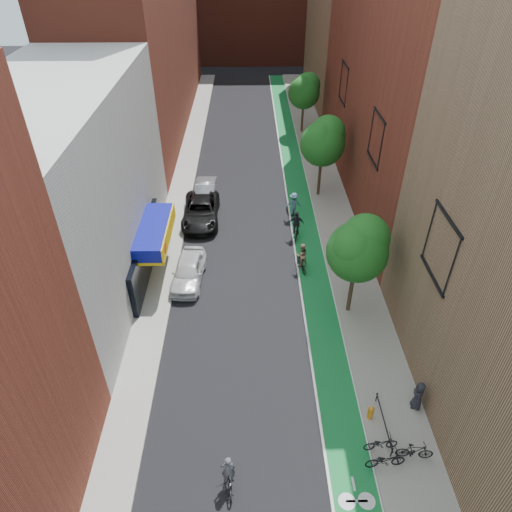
{
  "coord_description": "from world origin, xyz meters",
  "views": [
    {
      "loc": [
        -0.22,
        -9.7,
        18.93
      ],
      "look_at": [
        0.2,
        13.59,
        1.5
      ],
      "focal_mm": 32.0,
      "sensor_mm": 36.0,
      "label": 1
    }
  ],
  "objects_px": {
    "parked_car_black": "(201,211)",
    "fire_hydrant": "(371,412)",
    "cyclist_lead": "(229,477)",
    "cyclist_lane_far": "(294,206)",
    "parked_car_silver": "(205,193)",
    "cyclist_lane_mid": "(296,228)",
    "cyclist_lane_near": "(301,259)",
    "pedestrian": "(418,395)",
    "parked_car_white": "(188,271)"
  },
  "relations": [
    {
      "from": "parked_car_white",
      "to": "cyclist_lane_mid",
      "type": "height_order",
      "value": "cyclist_lane_mid"
    },
    {
      "from": "pedestrian",
      "to": "parked_car_white",
      "type": "bearing_deg",
      "value": -116.85
    },
    {
      "from": "cyclist_lead",
      "to": "cyclist_lane_near",
      "type": "bearing_deg",
      "value": -114.78
    },
    {
      "from": "parked_car_black",
      "to": "cyclist_lane_mid",
      "type": "xyz_separation_m",
      "value": [
        7.09,
        -2.6,
        0.07
      ]
    },
    {
      "from": "parked_car_silver",
      "to": "cyclist_lane_mid",
      "type": "distance_m",
      "value": 8.9
    },
    {
      "from": "fire_hydrant",
      "to": "cyclist_lead",
      "type": "bearing_deg",
      "value": -155.33
    },
    {
      "from": "cyclist_lane_far",
      "to": "parked_car_black",
      "type": "bearing_deg",
      "value": -1.91
    },
    {
      "from": "cyclist_lane_mid",
      "to": "parked_car_black",
      "type": "bearing_deg",
      "value": -10.26
    },
    {
      "from": "parked_car_black",
      "to": "cyclist_lead",
      "type": "distance_m",
      "value": 20.79
    },
    {
      "from": "parked_car_white",
      "to": "fire_hydrant",
      "type": "bearing_deg",
      "value": -43.41
    },
    {
      "from": "cyclist_lead",
      "to": "pedestrian",
      "type": "bearing_deg",
      "value": -165.8
    },
    {
      "from": "cyclist_lane_near",
      "to": "cyclist_lane_mid",
      "type": "bearing_deg",
      "value": -104.34
    },
    {
      "from": "parked_car_black",
      "to": "parked_car_white",
      "type": "bearing_deg",
      "value": -92.57
    },
    {
      "from": "cyclist_lane_far",
      "to": "pedestrian",
      "type": "xyz_separation_m",
      "value": [
        4.38,
        -17.26,
        -0.06
      ]
    },
    {
      "from": "parked_car_silver",
      "to": "cyclist_lane_mid",
      "type": "relative_size",
      "value": 2.14
    },
    {
      "from": "parked_car_silver",
      "to": "cyclist_lane_near",
      "type": "relative_size",
      "value": 2.35
    },
    {
      "from": "cyclist_lead",
      "to": "cyclist_lane_mid",
      "type": "relative_size",
      "value": 0.9
    },
    {
      "from": "cyclist_lead",
      "to": "cyclist_lane_near",
      "type": "relative_size",
      "value": 0.98
    },
    {
      "from": "parked_car_black",
      "to": "cyclist_lane_far",
      "type": "bearing_deg",
      "value": 0.71
    },
    {
      "from": "cyclist_lane_near",
      "to": "pedestrian",
      "type": "xyz_separation_m",
      "value": [
        4.4,
        -10.79,
        0.13
      ]
    },
    {
      "from": "parked_car_white",
      "to": "cyclist_lane_far",
      "type": "distance_m",
      "value": 10.49
    },
    {
      "from": "cyclist_lead",
      "to": "cyclist_lane_far",
      "type": "bearing_deg",
      "value": -109.75
    },
    {
      "from": "parked_car_black",
      "to": "parked_car_silver",
      "type": "relative_size",
      "value": 1.25
    },
    {
      "from": "parked_car_silver",
      "to": "cyclist_lane_near",
      "type": "distance_m",
      "value": 11.56
    },
    {
      "from": "parked_car_silver",
      "to": "pedestrian",
      "type": "height_order",
      "value": "pedestrian"
    },
    {
      "from": "cyclist_lane_far",
      "to": "parked_car_white",
      "type": "bearing_deg",
      "value": 42.17
    },
    {
      "from": "cyclist_lead",
      "to": "parked_car_silver",
      "type": "bearing_deg",
      "value": -91.55
    },
    {
      "from": "pedestrian",
      "to": "cyclist_lane_mid",
      "type": "bearing_deg",
      "value": -150.14
    },
    {
      "from": "parked_car_white",
      "to": "pedestrian",
      "type": "height_order",
      "value": "pedestrian"
    },
    {
      "from": "cyclist_lead",
      "to": "cyclist_lane_near",
      "type": "distance_m",
      "value": 14.99
    },
    {
      "from": "cyclist_lead",
      "to": "fire_hydrant",
      "type": "height_order",
      "value": "cyclist_lead"
    },
    {
      "from": "cyclist_lane_far",
      "to": "pedestrian",
      "type": "bearing_deg",
      "value": 100.8
    },
    {
      "from": "cyclist_lane_near",
      "to": "cyclist_lane_far",
      "type": "distance_m",
      "value": 6.47
    },
    {
      "from": "parked_car_black",
      "to": "fire_hydrant",
      "type": "distance_m",
      "value": 19.9
    },
    {
      "from": "cyclist_lane_mid",
      "to": "fire_hydrant",
      "type": "relative_size",
      "value": 2.77
    },
    {
      "from": "parked_car_black",
      "to": "cyclist_lead",
      "type": "height_order",
      "value": "cyclist_lead"
    },
    {
      "from": "parked_car_silver",
      "to": "cyclist_lead",
      "type": "xyz_separation_m",
      "value": [
        2.6,
        -23.56,
        -0.12
      ]
    },
    {
      "from": "parked_car_silver",
      "to": "parked_car_white",
      "type": "bearing_deg",
      "value": -91.15
    },
    {
      "from": "parked_car_white",
      "to": "cyclist_lane_far",
      "type": "xyz_separation_m",
      "value": [
        7.34,
        7.49,
        0.24
      ]
    },
    {
      "from": "parked_car_black",
      "to": "fire_hydrant",
      "type": "xyz_separation_m",
      "value": [
        9.19,
        -17.64,
        -0.24
      ]
    },
    {
      "from": "cyclist_lead",
      "to": "cyclist_lane_mid",
      "type": "bearing_deg",
      "value": -111.46
    },
    {
      "from": "parked_car_black",
      "to": "pedestrian",
      "type": "distance_m",
      "value": 20.58
    },
    {
      "from": "parked_car_silver",
      "to": "pedestrian",
      "type": "distance_m",
      "value": 23.02
    },
    {
      "from": "parked_car_silver",
      "to": "cyclist_lane_far",
      "type": "distance_m",
      "value": 7.52
    },
    {
      "from": "pedestrian",
      "to": "fire_hydrant",
      "type": "xyz_separation_m",
      "value": [
        -2.3,
        -0.58,
        -0.4
      ]
    },
    {
      "from": "parked_car_silver",
      "to": "cyclist_lane_near",
      "type": "bearing_deg",
      "value": -52.13
    },
    {
      "from": "cyclist_lane_mid",
      "to": "cyclist_lane_far",
      "type": "distance_m",
      "value": 2.79
    },
    {
      "from": "cyclist_lead",
      "to": "cyclist_lane_far",
      "type": "relative_size",
      "value": 0.91
    },
    {
      "from": "parked_car_white",
      "to": "cyclist_lane_near",
      "type": "xyz_separation_m",
      "value": [
        7.32,
        1.03,
        0.05
      ]
    },
    {
      "from": "cyclist_lane_near",
      "to": "pedestrian",
      "type": "relative_size",
      "value": 1.22
    }
  ]
}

